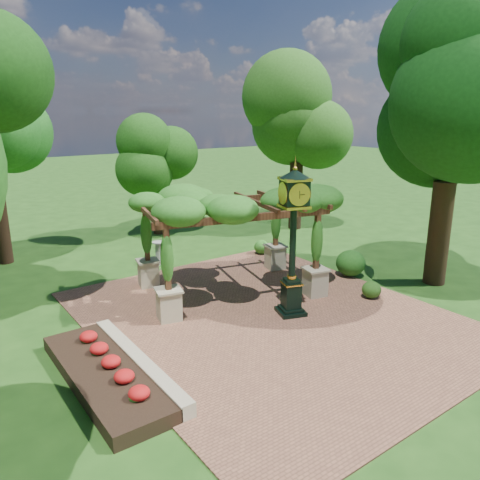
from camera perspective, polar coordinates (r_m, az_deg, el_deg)
ground at (r=14.29m, az=6.03°, el=-10.72°), size 120.00×120.00×0.00m
brick_plaza at (r=14.96m, az=3.44°, el=-9.32°), size 10.00×12.00×0.04m
border_wall at (r=12.35m, az=-12.24°, el=-14.45°), size 0.35×5.00×0.40m
flower_bed at (r=12.09m, az=-16.26°, el=-15.56°), size 1.50×5.00×0.36m
pedestal_clock at (r=14.31m, az=6.51°, el=1.27°), size 1.17×1.17×4.69m
pergola at (r=16.11m, az=-1.34°, el=4.12°), size 6.76×5.10×3.80m
sundial at (r=20.14m, az=-9.89°, el=-1.70°), size 0.57×0.57×0.96m
shrub_front at (r=16.84m, az=15.73°, el=-5.84°), size 0.86×0.86×0.59m
shrub_mid at (r=18.78m, az=13.34°, el=-2.75°), size 1.43×1.43×1.02m
shrub_back at (r=21.15m, az=2.66°, el=-0.86°), size 0.77×0.77×0.62m
tree_north at (r=24.57m, az=-10.26°, el=10.00°), size 3.16×3.16×5.92m
tree_east_far at (r=25.41m, az=7.12°, el=15.64°), size 4.34×4.34×9.35m
tree_east_near at (r=18.23m, az=24.76°, el=15.70°), size 4.74×4.74×9.91m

